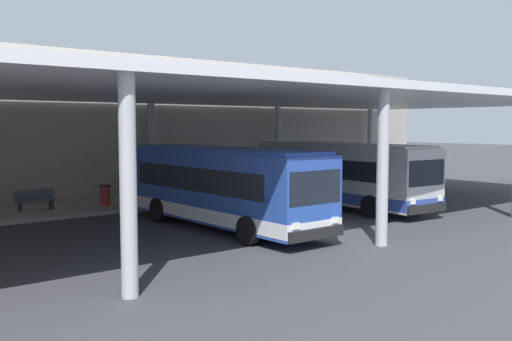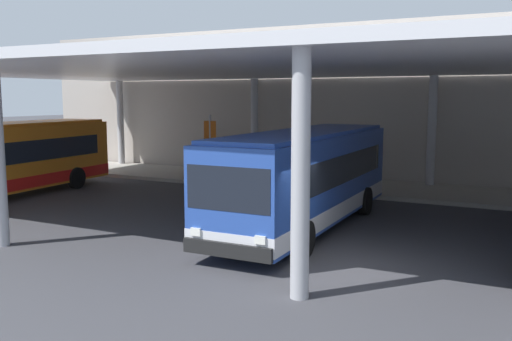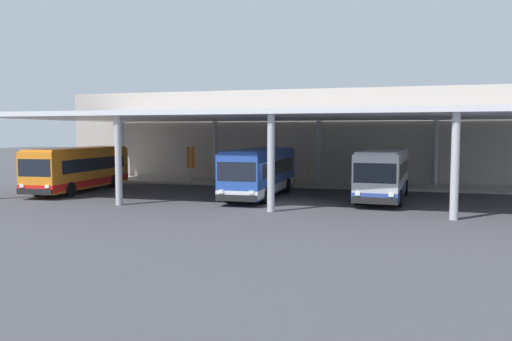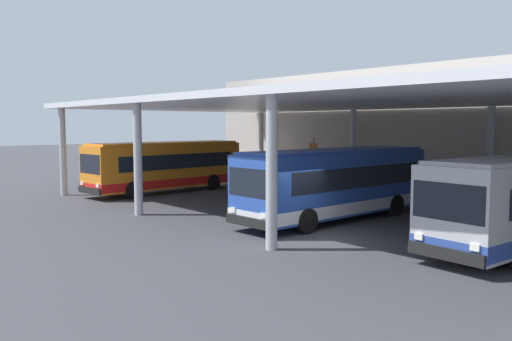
{
  "view_description": "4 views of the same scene",
  "coord_description": "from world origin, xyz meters",
  "px_view_note": "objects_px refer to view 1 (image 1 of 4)",
  "views": [
    {
      "loc": [
        -15.15,
        -14.58,
        4.05
      ],
      "look_at": [
        -0.35,
        3.82,
        2.17
      ],
      "focal_mm": 39.84,
      "sensor_mm": 36.0,
      "label": 1
    },
    {
      "loc": [
        4.3,
        -13.02,
        4.25
      ],
      "look_at": [
        -5.0,
        5.31,
        1.52
      ],
      "focal_mm": 38.71,
      "sensor_mm": 36.0,
      "label": 2
    },
    {
      "loc": [
        6.81,
        -29.02,
        4.27
      ],
      "look_at": [
        -2.31,
        2.58,
        1.82
      ],
      "focal_mm": 35.87,
      "sensor_mm": 36.0,
      "label": 3
    },
    {
      "loc": [
        12.96,
        -14.52,
        4.26
      ],
      "look_at": [
        -7.0,
        2.91,
        1.95
      ],
      "focal_mm": 36.89,
      "sensor_mm": 36.0,
      "label": 4
    }
  ],
  "objects_px": {
    "bus_second_bay": "(221,186)",
    "bench_waiting": "(35,200)",
    "bus_middle_bay": "(340,174)",
    "trash_bin": "(105,195)"
  },
  "relations": [
    {
      "from": "bus_middle_bay",
      "to": "bench_waiting",
      "type": "height_order",
      "value": "bus_middle_bay"
    },
    {
      "from": "bus_second_bay",
      "to": "bench_waiting",
      "type": "xyz_separation_m",
      "value": [
        -4.6,
        8.24,
        -0.99
      ]
    },
    {
      "from": "bus_middle_bay",
      "to": "trash_bin",
      "type": "distance_m",
      "value": 11.56
    },
    {
      "from": "bus_middle_bay",
      "to": "trash_bin",
      "type": "height_order",
      "value": "bus_middle_bay"
    },
    {
      "from": "bus_second_bay",
      "to": "trash_bin",
      "type": "distance_m",
      "value": 7.96
    },
    {
      "from": "bus_middle_bay",
      "to": "bench_waiting",
      "type": "relative_size",
      "value": 5.92
    },
    {
      "from": "bus_second_bay",
      "to": "bench_waiting",
      "type": "height_order",
      "value": "bus_second_bay"
    },
    {
      "from": "bus_second_bay",
      "to": "trash_bin",
      "type": "bearing_deg",
      "value": 100.32
    },
    {
      "from": "bus_middle_bay",
      "to": "bench_waiting",
      "type": "distance_m",
      "value": 14.48
    },
    {
      "from": "bus_second_bay",
      "to": "bench_waiting",
      "type": "distance_m",
      "value": 9.49
    }
  ]
}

